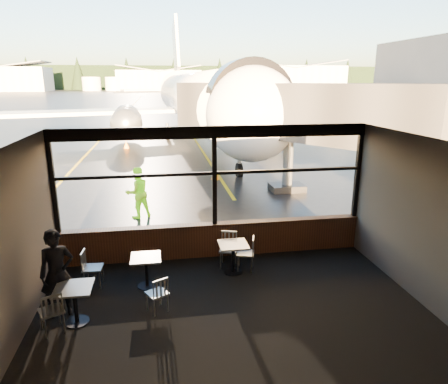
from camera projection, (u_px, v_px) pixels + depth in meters
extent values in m
plane|color=black|center=(161.00, 95.00, 124.87)|extent=(520.00, 520.00, 0.00)
cube|color=black|center=(236.00, 317.00, 8.00)|extent=(8.00, 6.00, 0.01)
cube|color=#38332D|center=(237.00, 145.00, 7.05)|extent=(8.00, 6.00, 0.04)
cube|color=#534A42|center=(10.00, 251.00, 6.90)|extent=(0.04, 6.00, 3.50)
cube|color=#534A42|center=(428.00, 225.00, 8.15)|extent=(0.04, 6.00, 3.50)
cube|color=#534A42|center=(285.00, 332.00, 4.67)|extent=(8.00, 0.04, 3.50)
cube|color=#4B2816|center=(215.00, 240.00, 10.73)|extent=(8.00, 0.28, 0.90)
cube|color=black|center=(214.00, 132.00, 9.94)|extent=(8.00, 0.18, 0.30)
cube|color=black|center=(53.00, 183.00, 9.64)|extent=(0.12, 0.12, 2.60)
cube|color=black|center=(214.00, 177.00, 10.25)|extent=(0.12, 0.12, 2.60)
cube|color=black|center=(358.00, 171.00, 10.87)|extent=(0.12, 0.12, 2.60)
cube|color=black|center=(214.00, 173.00, 10.23)|extent=(8.00, 0.10, 0.08)
imported|color=black|center=(57.00, 274.00, 7.89)|extent=(0.75, 0.59, 1.82)
imported|color=#BFF219|center=(138.00, 193.00, 13.67)|extent=(1.07, 0.98, 1.77)
cone|color=#EF6107|center=(215.00, 173.00, 19.12)|extent=(0.41, 0.41, 0.57)
cone|color=orange|center=(126.00, 144.00, 27.89)|extent=(0.39, 0.39, 0.54)
cylinder|color=silver|center=(92.00, 84.00, 178.30)|extent=(8.00, 8.00, 6.00)
cylinder|color=silver|center=(115.00, 84.00, 179.85)|extent=(8.00, 8.00, 6.00)
cylinder|color=silver|center=(137.00, 84.00, 181.41)|extent=(8.00, 8.00, 6.00)
cube|color=black|center=(159.00, 77.00, 208.76)|extent=(360.00, 3.00, 12.00)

